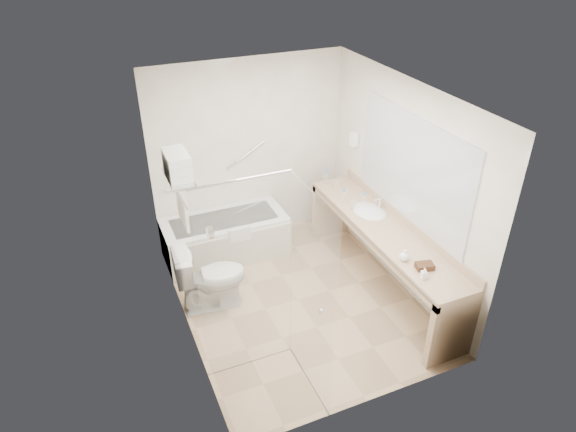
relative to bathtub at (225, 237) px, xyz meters
name	(u,v)px	position (x,y,z in m)	size (l,w,h in m)	color
floor	(298,300)	(0.50, -1.24, -0.28)	(3.20, 3.20, 0.00)	tan
ceiling	(301,95)	(0.50, -1.24, 2.22)	(2.60, 3.20, 0.10)	white
wall_back	(249,153)	(0.50, 0.36, 0.97)	(2.60, 0.10, 2.50)	silver
wall_front	(379,299)	(0.50, -2.84, 0.97)	(2.60, 0.10, 2.50)	silver
wall_left	(179,235)	(-0.80, -1.24, 0.97)	(0.10, 3.20, 2.50)	silver
wall_right	(402,187)	(1.80, -1.24, 0.97)	(0.10, 3.20, 2.50)	silver
bathtub	(225,237)	(0.00, 0.00, 0.00)	(1.60, 0.73, 0.59)	white
grab_bar_short	(181,188)	(-0.45, 0.32, 0.67)	(0.03, 0.03, 0.40)	silver
grab_bar_long	(247,155)	(0.45, 0.32, 0.97)	(0.03, 0.03, 0.60)	silver
shower_enclosure	(277,288)	(-0.13, -2.16, 0.79)	(0.96, 0.91, 2.11)	silver
towel_shelf	(178,173)	(-0.67, -0.89, 1.48)	(0.24, 0.55, 0.81)	silver
vanity_counter	(383,243)	(1.52, -1.39, 0.36)	(0.55, 2.70, 0.95)	tan
sink	(369,213)	(1.55, -0.99, 0.54)	(0.40, 0.52, 0.14)	white
faucet	(380,203)	(1.70, -0.99, 0.65)	(0.03, 0.03, 0.14)	silver
mirror	(412,169)	(1.79, -1.39, 1.27)	(0.02, 2.00, 1.20)	#B8BEC5
hairdryer_unit	(354,139)	(1.75, -0.19, 1.17)	(0.08, 0.10, 0.18)	white
toilet	(211,278)	(-0.45, -0.92, 0.12)	(0.45, 0.81, 0.79)	white
amenity_basket	(425,266)	(1.47, -2.22, 0.60)	(0.18, 0.12, 0.06)	#4A2A1A
soap_bottle_a	(424,276)	(1.36, -2.35, 0.60)	(0.05, 0.12, 0.06)	white
soap_bottle_b	(404,256)	(1.36, -2.01, 0.63)	(0.10, 0.13, 0.10)	white
water_bottle_left	(364,201)	(1.53, -0.89, 0.67)	(0.07, 0.07, 0.21)	silver
water_bottle_mid	(326,178)	(1.39, -0.14, 0.67)	(0.06, 0.06, 0.21)	silver
water_bottle_right	(344,196)	(1.37, -0.66, 0.65)	(0.05, 0.05, 0.18)	silver
drinking_glass_near	(354,205)	(1.41, -0.86, 0.62)	(0.08, 0.08, 0.10)	silver
drinking_glass_far	(337,184)	(1.48, -0.30, 0.63)	(0.08, 0.08, 0.10)	silver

